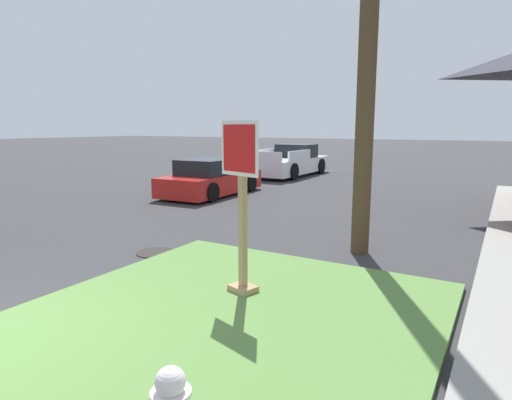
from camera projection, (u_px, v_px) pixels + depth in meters
grass_corner_patch at (217, 322)px, 5.12m from camera, size 4.87×5.51×0.08m
stop_sign at (242, 211)px, 5.78m from camera, size 0.69×0.37×2.33m
manhole_cover at (155, 253)px, 8.06m from camera, size 0.70×0.70×0.02m
parked_sedan_red at (210, 179)px, 14.88m from camera, size 2.05×4.18×1.25m
pickup_truck_white at (291, 163)px, 20.79m from camera, size 2.12×5.28×1.48m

